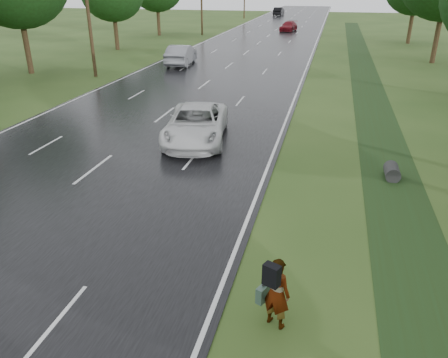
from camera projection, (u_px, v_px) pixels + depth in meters
name	position (u px, v px, depth m)	size (l,w,h in m)	color
road	(255.00, 46.00, 50.19)	(14.00, 180.00, 0.04)	black
edge_stripe_east	(314.00, 48.00, 48.72)	(0.12, 180.00, 0.01)	silver
edge_stripe_west	(198.00, 44.00, 51.63)	(0.12, 180.00, 0.01)	silver
center_line	(255.00, 46.00, 50.18)	(0.12, 180.00, 0.01)	silver
drainage_ditch	(375.00, 115.00, 24.45)	(2.20, 120.00, 0.56)	#1F3213
utility_pole_mid	(87.00, 6.00, 32.33)	(1.60, 0.26, 10.00)	#362416
pedestrian	(276.00, 292.00, 9.27)	(0.84, 0.88, 1.71)	#A5998C
white_pickup	(196.00, 124.00, 20.24)	(2.66, 5.77, 1.60)	silver
silver_sedan	(181.00, 55.00, 38.65)	(1.84, 5.28, 1.74)	gray
far_car_red	(289.00, 26.00, 64.96)	(1.89, 4.65, 1.35)	maroon
far_car_dark	(279.00, 11.00, 94.27)	(1.76, 5.04, 1.66)	black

